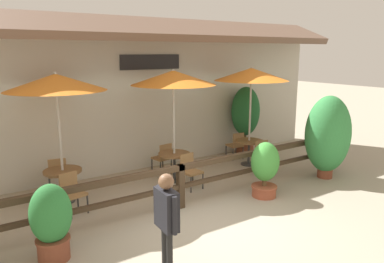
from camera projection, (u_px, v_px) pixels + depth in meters
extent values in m
plane|color=#9E937F|center=(210.00, 226.00, 7.19)|extent=(60.00, 60.00, 0.00)
cube|color=#BCB7A8|center=(119.00, 107.00, 10.22)|extent=(14.00, 0.40, 3.60)
cube|color=brown|center=(124.00, 27.00, 9.34)|extent=(14.28, 1.48, 0.70)
cube|color=black|center=(151.00, 62.00, 10.27)|extent=(1.81, 0.04, 0.40)
cube|color=#3D2D1E|center=(180.00, 168.00, 7.85)|extent=(10.40, 0.14, 0.11)
cube|color=#3D2D1E|center=(181.00, 186.00, 7.94)|extent=(10.40, 0.10, 0.09)
cube|color=#3D2D1E|center=(181.00, 186.00, 7.94)|extent=(0.14, 0.14, 0.95)
cube|color=#3D2D1E|center=(331.00, 151.00, 10.74)|extent=(0.14, 0.14, 0.95)
cylinder|color=#B7B2A8|center=(61.00, 147.00, 8.09)|extent=(0.06, 0.06, 2.53)
cone|color=orange|center=(56.00, 82.00, 7.80)|extent=(2.10, 2.10, 0.36)
sphere|color=#B2ADA3|center=(55.00, 74.00, 7.77)|extent=(0.07, 0.07, 0.07)
cylinder|color=brown|center=(63.00, 171.00, 8.21)|extent=(0.83, 0.83, 0.05)
cylinder|color=#333333|center=(64.00, 187.00, 8.29)|extent=(0.07, 0.07, 0.69)
cylinder|color=#333333|center=(65.00, 201.00, 8.36)|extent=(0.45, 0.45, 0.03)
cube|color=olive|center=(74.00, 194.00, 7.66)|extent=(0.51, 0.51, 0.05)
cube|color=olive|center=(68.00, 182.00, 7.73)|extent=(0.40, 0.13, 0.40)
cylinder|color=#2D2D2D|center=(71.00, 210.00, 7.44)|extent=(0.04, 0.04, 0.39)
cylinder|color=#2D2D2D|center=(88.00, 204.00, 7.72)|extent=(0.04, 0.04, 0.39)
cylinder|color=#2D2D2D|center=(61.00, 205.00, 7.69)|extent=(0.04, 0.04, 0.39)
cylinder|color=#2D2D2D|center=(78.00, 199.00, 7.97)|extent=(0.04, 0.04, 0.39)
cube|color=olive|center=(57.00, 174.00, 8.92)|extent=(0.49, 0.49, 0.05)
cube|color=olive|center=(57.00, 167.00, 8.70)|extent=(0.40, 0.11, 0.40)
cylinder|color=#2D2D2D|center=(66.00, 179.00, 9.21)|extent=(0.04, 0.04, 0.39)
cylinder|color=#2D2D2D|center=(49.00, 181.00, 9.06)|extent=(0.04, 0.04, 0.39)
cylinder|color=#2D2D2D|center=(67.00, 184.00, 8.87)|extent=(0.04, 0.04, 0.39)
cylinder|color=#2D2D2D|center=(50.00, 187.00, 8.72)|extent=(0.04, 0.04, 0.39)
cylinder|color=#B7B2A8|center=(174.00, 133.00, 9.46)|extent=(0.06, 0.06, 2.53)
cone|color=orange|center=(173.00, 78.00, 9.16)|extent=(2.10, 2.10, 0.36)
sphere|color=#B2ADA3|center=(173.00, 70.00, 9.13)|extent=(0.07, 0.07, 0.07)
cylinder|color=brown|center=(174.00, 154.00, 9.57)|extent=(0.83, 0.83, 0.05)
cylinder|color=#333333|center=(174.00, 168.00, 9.65)|extent=(0.07, 0.07, 0.69)
cylinder|color=#333333|center=(174.00, 180.00, 9.72)|extent=(0.45, 0.45, 0.03)
cube|color=olive|center=(192.00, 172.00, 9.06)|extent=(0.46, 0.46, 0.05)
cube|color=olive|center=(187.00, 162.00, 9.15)|extent=(0.40, 0.08, 0.40)
cylinder|color=#2D2D2D|center=(191.00, 185.00, 8.84)|extent=(0.04, 0.04, 0.39)
cylinder|color=#2D2D2D|center=(203.00, 181.00, 9.08)|extent=(0.04, 0.04, 0.39)
cylinder|color=#2D2D2D|center=(181.00, 181.00, 9.13)|extent=(0.04, 0.04, 0.39)
cylinder|color=#2D2D2D|center=(193.00, 177.00, 9.37)|extent=(0.04, 0.04, 0.39)
cube|color=olive|center=(162.00, 158.00, 10.26)|extent=(0.48, 0.48, 0.05)
cube|color=olive|center=(166.00, 151.00, 10.07)|extent=(0.40, 0.10, 0.40)
cylinder|color=#2D2D2D|center=(163.00, 163.00, 10.57)|extent=(0.04, 0.04, 0.39)
cylinder|color=#2D2D2D|center=(152.00, 166.00, 10.31)|extent=(0.04, 0.04, 0.39)
cylinder|color=#2D2D2D|center=(171.00, 166.00, 10.30)|extent=(0.04, 0.04, 0.39)
cylinder|color=#2D2D2D|center=(161.00, 169.00, 10.04)|extent=(0.04, 0.04, 0.39)
cylinder|color=#B7B2A8|center=(250.00, 123.00, 10.83)|extent=(0.06, 0.06, 2.53)
cone|color=orange|center=(251.00, 74.00, 10.54)|extent=(2.10, 2.10, 0.36)
sphere|color=#B2ADA3|center=(252.00, 68.00, 10.50)|extent=(0.07, 0.07, 0.07)
cylinder|color=brown|center=(249.00, 141.00, 10.95)|extent=(0.83, 0.83, 0.05)
cylinder|color=#333333|center=(249.00, 153.00, 11.03)|extent=(0.07, 0.07, 0.69)
cylinder|color=#333333|center=(248.00, 164.00, 11.09)|extent=(0.45, 0.45, 0.03)
cube|color=olive|center=(265.00, 157.00, 10.37)|extent=(0.49, 0.49, 0.05)
cube|color=olive|center=(261.00, 147.00, 10.50)|extent=(0.40, 0.11, 0.40)
cylinder|color=#2D2D2D|center=(263.00, 167.00, 10.18)|extent=(0.04, 0.04, 0.39)
cylinder|color=#2D2D2D|center=(274.00, 166.00, 10.32)|extent=(0.04, 0.04, 0.39)
cylinder|color=#2D2D2D|center=(255.00, 163.00, 10.52)|extent=(0.04, 0.04, 0.39)
cylinder|color=#2D2D2D|center=(266.00, 162.00, 10.66)|extent=(0.04, 0.04, 0.39)
cube|color=olive|center=(235.00, 145.00, 11.65)|extent=(0.46, 0.46, 0.05)
cube|color=olive|center=(238.00, 140.00, 11.44)|extent=(0.40, 0.07, 0.40)
cylinder|color=#2D2D2D|center=(236.00, 150.00, 11.95)|extent=(0.04, 0.04, 0.39)
cylinder|color=#2D2D2D|center=(226.00, 152.00, 11.77)|extent=(0.04, 0.04, 0.39)
cylinder|color=#2D2D2D|center=(243.00, 153.00, 11.62)|extent=(0.04, 0.04, 0.39)
cylinder|color=#2D2D2D|center=(233.00, 154.00, 11.44)|extent=(0.04, 0.04, 0.39)
cylinder|color=brown|center=(325.00, 171.00, 9.94)|extent=(0.39, 0.39, 0.32)
cylinder|color=brown|center=(325.00, 166.00, 9.91)|extent=(0.42, 0.42, 0.04)
ellipsoid|color=#338442|center=(328.00, 134.00, 9.73)|extent=(1.24, 1.11, 2.01)
cylinder|color=#9E4C33|center=(264.00, 191.00, 8.64)|extent=(0.55, 0.55, 0.26)
cylinder|color=#9E4C33|center=(264.00, 186.00, 8.62)|extent=(0.59, 0.59, 0.04)
cylinder|color=brown|center=(264.00, 180.00, 8.59)|extent=(0.10, 0.10, 0.27)
ellipsoid|color=#3D8E38|center=(265.00, 162.00, 8.49)|extent=(0.68, 0.61, 0.91)
cylinder|color=brown|center=(54.00, 249.00, 6.00)|extent=(0.50, 0.50, 0.37)
cylinder|color=brown|center=(53.00, 239.00, 5.97)|extent=(0.54, 0.54, 0.04)
ellipsoid|color=#287033|center=(51.00, 214.00, 5.87)|extent=(0.66, 0.59, 0.98)
cylinder|color=brown|center=(244.00, 148.00, 12.24)|extent=(0.58, 0.58, 0.40)
cylinder|color=brown|center=(245.00, 142.00, 12.20)|extent=(0.63, 0.63, 0.04)
cylinder|color=brown|center=(245.00, 135.00, 12.15)|extent=(0.10, 0.10, 0.47)
ellipsoid|color=#1E5B2D|center=(246.00, 111.00, 11.99)|extent=(0.95, 0.86, 1.58)
cylinder|color=black|center=(170.00, 257.00, 5.35)|extent=(0.09, 0.09, 0.82)
cylinder|color=black|center=(165.00, 252.00, 5.49)|extent=(0.09, 0.09, 0.82)
cube|color=black|center=(167.00, 209.00, 5.27)|extent=(0.23, 0.46, 0.58)
cylinder|color=black|center=(175.00, 216.00, 5.06)|extent=(0.07, 0.07, 0.55)
cylinder|color=black|center=(159.00, 203.00, 5.48)|extent=(0.07, 0.07, 0.55)
sphere|color=brown|center=(166.00, 181.00, 5.19)|extent=(0.22, 0.22, 0.22)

